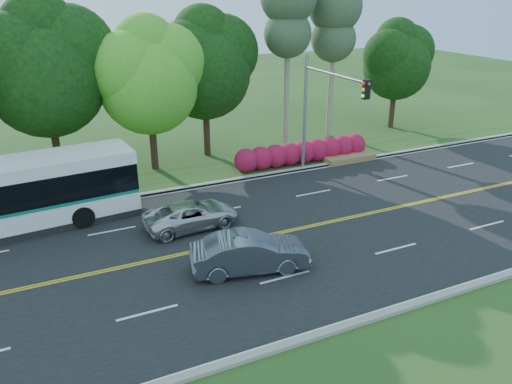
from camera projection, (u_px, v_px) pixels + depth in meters
name	position (u px, v px, depth m)	size (l,w,h in m)	color
ground	(259.00, 238.00, 22.86)	(120.00, 120.00, 0.00)	#214617
road	(259.00, 237.00, 22.85)	(60.00, 14.00, 0.02)	black
curb_north	(206.00, 184.00, 28.82)	(60.00, 0.30, 0.15)	#9C988D
curb_south	(349.00, 325.00, 16.84)	(60.00, 0.30, 0.15)	#9C988D
grass_verge	(196.00, 174.00, 30.38)	(60.00, 4.00, 0.10)	#214617
lane_markings	(257.00, 238.00, 22.81)	(57.60, 13.82, 0.00)	gold
tree_row	(87.00, 61.00, 28.44)	(44.70, 9.10, 13.84)	#321E16
bougainvillea_hedge	(306.00, 153.00, 32.21)	(9.50, 2.25, 1.50)	maroon
traffic_signal	(322.00, 101.00, 28.12)	(0.42, 6.10, 7.00)	gray
sedan	(250.00, 253.00, 19.95)	(1.65, 4.73, 1.56)	slate
suv	(191.00, 215.00, 23.60)	(2.07, 4.49, 1.25)	silver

